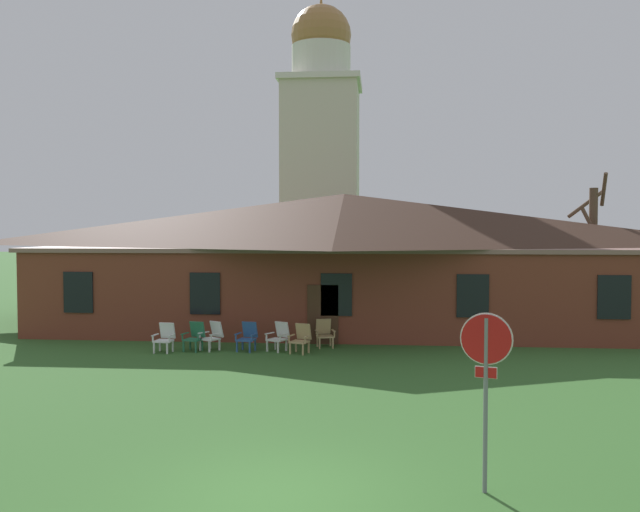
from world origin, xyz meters
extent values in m
plane|color=#336028|center=(0.00, 0.00, 0.00)|extent=(200.00, 200.00, 0.00)
cube|color=brown|center=(0.00, 18.44, 1.60)|extent=(23.57, 10.00, 3.20)
cube|color=#835E55|center=(0.00, 18.44, 3.28)|extent=(24.04, 10.20, 0.16)
pyramid|color=#382319|center=(0.00, 18.44, 4.45)|extent=(24.52, 10.40, 2.19)
cube|color=black|center=(-9.43, 13.41, 1.76)|extent=(1.10, 0.06, 1.50)
cube|color=black|center=(-4.71, 13.41, 1.76)|extent=(1.10, 0.06, 1.50)
cube|color=black|center=(0.00, 13.41, 1.76)|extent=(1.10, 0.06, 1.50)
cube|color=black|center=(4.71, 13.41, 1.76)|extent=(1.10, 0.06, 1.50)
cube|color=black|center=(9.43, 13.41, 1.76)|extent=(1.10, 0.06, 1.50)
cube|color=#422819|center=(-0.48, 13.41, 1.05)|extent=(1.10, 0.06, 2.10)
cube|color=beige|center=(-2.34, 33.49, 6.64)|extent=(4.80, 4.80, 13.28)
cube|color=silver|center=(-2.34, 33.49, 13.46)|extent=(5.18, 5.18, 0.36)
cylinder|color=silver|center=(-2.34, 33.49, 14.74)|extent=(3.80, 3.80, 2.20)
sphere|color=#9E6B38|center=(-2.34, 33.49, 16.52)|extent=(3.88, 3.88, 3.88)
cylinder|color=slate|center=(3.16, 0.49, 1.36)|extent=(0.07, 0.07, 2.72)
cylinder|color=white|center=(3.17, 0.51, 2.40)|extent=(0.78, 0.25, 0.81)
cylinder|color=#B71414|center=(3.16, 0.48, 2.40)|extent=(0.73, 0.24, 0.76)
cube|color=#B71414|center=(3.16, 0.49, 1.88)|extent=(0.31, 0.12, 0.16)
cube|color=white|center=(3.17, 0.51, 1.88)|extent=(0.33, 0.11, 0.18)
cube|color=white|center=(-5.36, 11.09, 0.18)|extent=(0.06, 0.06, 0.36)
cube|color=white|center=(-5.82, 11.15, 0.18)|extent=(0.06, 0.06, 0.36)
cube|color=white|center=(-5.31, 11.53, 0.18)|extent=(0.06, 0.06, 0.36)
cube|color=white|center=(-5.77, 11.59, 0.18)|extent=(0.06, 0.06, 0.36)
cube|color=white|center=(-5.56, 11.34, 0.39)|extent=(0.60, 0.58, 0.05)
cube|color=white|center=(-5.53, 11.65, 0.69)|extent=(0.53, 0.25, 0.54)
cube|color=white|center=(-5.28, 11.29, 0.58)|extent=(0.11, 0.47, 0.03)
cube|color=white|center=(-5.30, 11.13, 0.47)|extent=(0.04, 0.04, 0.22)
cube|color=white|center=(-5.86, 11.35, 0.58)|extent=(0.11, 0.47, 0.03)
cube|color=white|center=(-5.87, 11.19, 0.47)|extent=(0.04, 0.04, 0.22)
cube|color=#28704C|center=(-4.50, 11.42, 0.18)|extent=(0.06, 0.06, 0.36)
cube|color=#28704C|center=(-4.95, 11.52, 0.18)|extent=(0.06, 0.06, 0.36)
cube|color=#28704C|center=(-4.40, 11.85, 0.18)|extent=(0.06, 0.06, 0.36)
cube|color=#28704C|center=(-4.85, 11.95, 0.18)|extent=(0.06, 0.06, 0.36)
cube|color=#28704C|center=(-4.67, 11.69, 0.39)|extent=(0.65, 0.63, 0.05)
cube|color=#28704C|center=(-4.60, 11.99, 0.69)|extent=(0.54, 0.30, 0.54)
cube|color=#28704C|center=(-4.40, 11.60, 0.58)|extent=(0.17, 0.47, 0.03)
cube|color=#28704C|center=(-4.43, 11.44, 0.47)|extent=(0.05, 0.05, 0.22)
cube|color=#28704C|center=(-4.96, 11.73, 0.58)|extent=(0.17, 0.47, 0.03)
cube|color=#28704C|center=(-5.00, 11.58, 0.47)|extent=(0.05, 0.05, 0.22)
cube|color=white|center=(-4.08, 11.54, 0.18)|extent=(0.07, 0.07, 0.36)
cube|color=white|center=(-4.46, 11.80, 0.18)|extent=(0.07, 0.07, 0.36)
cube|color=white|center=(-3.83, 11.91, 0.18)|extent=(0.07, 0.07, 0.36)
cube|color=white|center=(-4.21, 12.17, 0.18)|extent=(0.07, 0.07, 0.36)
cube|color=white|center=(-4.15, 11.86, 0.39)|extent=(0.74, 0.73, 0.05)
cube|color=white|center=(-3.97, 12.11, 0.69)|extent=(0.53, 0.45, 0.54)
cube|color=white|center=(-3.92, 11.68, 0.58)|extent=(0.31, 0.42, 0.03)
cube|color=white|center=(-4.01, 11.54, 0.47)|extent=(0.06, 0.06, 0.22)
cube|color=white|center=(-4.40, 12.00, 0.58)|extent=(0.31, 0.42, 0.03)
cube|color=white|center=(-4.49, 11.87, 0.47)|extent=(0.06, 0.06, 0.22)
cube|color=#2D5693|center=(-2.73, 11.53, 0.18)|extent=(0.06, 0.06, 0.36)
cube|color=#2D5693|center=(-3.17, 11.64, 0.18)|extent=(0.06, 0.06, 0.36)
cube|color=#2D5693|center=(-2.63, 11.97, 0.18)|extent=(0.06, 0.06, 0.36)
cube|color=#2D5693|center=(-3.07, 12.07, 0.18)|extent=(0.06, 0.06, 0.36)
cube|color=#2D5693|center=(-2.90, 11.80, 0.39)|extent=(0.64, 0.63, 0.05)
cube|color=#2D5693|center=(-2.83, 12.10, 0.69)|extent=(0.54, 0.30, 0.54)
cube|color=#2D5693|center=(-2.62, 11.72, 0.58)|extent=(0.16, 0.47, 0.03)
cube|color=#2D5693|center=(-2.66, 11.56, 0.47)|extent=(0.05, 0.05, 0.22)
cube|color=#2D5693|center=(-3.19, 11.85, 0.58)|extent=(0.16, 0.47, 0.03)
cube|color=#2D5693|center=(-3.22, 11.69, 0.47)|extent=(0.05, 0.05, 0.22)
cube|color=silver|center=(-1.80, 11.62, 0.18)|extent=(0.07, 0.07, 0.36)
cube|color=silver|center=(-2.20, 11.84, 0.18)|extent=(0.07, 0.07, 0.36)
cube|color=silver|center=(-1.58, 12.00, 0.18)|extent=(0.07, 0.07, 0.36)
cube|color=silver|center=(-1.98, 12.23, 0.18)|extent=(0.07, 0.07, 0.36)
cube|color=silver|center=(-1.89, 11.92, 0.39)|extent=(0.72, 0.72, 0.05)
cube|color=silver|center=(-1.74, 12.19, 0.69)|extent=(0.54, 0.42, 0.54)
cube|color=silver|center=(-1.65, 11.76, 0.58)|extent=(0.28, 0.44, 0.03)
cube|color=silver|center=(-1.73, 11.62, 0.47)|extent=(0.05, 0.05, 0.22)
cube|color=silver|center=(-2.15, 12.05, 0.58)|extent=(0.28, 0.44, 0.03)
cube|color=silver|center=(-2.23, 11.90, 0.47)|extent=(0.05, 0.05, 0.22)
cube|color=tan|center=(-0.94, 11.30, 0.18)|extent=(0.06, 0.06, 0.36)
cube|color=tan|center=(-1.37, 11.44, 0.18)|extent=(0.06, 0.06, 0.36)
cube|color=tan|center=(-0.80, 11.72, 0.18)|extent=(0.06, 0.06, 0.36)
cube|color=tan|center=(-1.23, 11.86, 0.18)|extent=(0.06, 0.06, 0.36)
cube|color=tan|center=(-1.09, 11.58, 0.39)|extent=(0.68, 0.66, 0.05)
cube|color=tan|center=(-0.99, 11.87, 0.69)|extent=(0.55, 0.34, 0.54)
cube|color=tan|center=(-0.82, 11.47, 0.58)|extent=(0.20, 0.46, 0.03)
cube|color=tan|center=(-0.87, 11.31, 0.47)|extent=(0.05, 0.05, 0.22)
cube|color=tan|center=(-1.37, 11.65, 0.58)|extent=(0.20, 0.46, 0.03)
cube|color=tan|center=(-1.42, 11.50, 0.47)|extent=(0.05, 0.05, 0.22)
cube|color=tan|center=(-0.07, 12.60, 0.18)|extent=(0.06, 0.06, 0.36)
cube|color=tan|center=(-0.51, 12.48, 0.18)|extent=(0.06, 0.06, 0.36)
cube|color=tan|center=(-0.19, 13.03, 0.18)|extent=(0.06, 0.06, 0.36)
cube|color=tan|center=(-0.63, 12.90, 0.18)|extent=(0.06, 0.06, 0.36)
cube|color=tan|center=(-0.35, 12.75, 0.39)|extent=(0.66, 0.65, 0.05)
cube|color=tan|center=(-0.43, 13.05, 0.69)|extent=(0.55, 0.32, 0.54)
cube|color=tan|center=(-0.06, 12.81, 0.58)|extent=(0.18, 0.47, 0.03)
cube|color=tan|center=(-0.02, 12.66, 0.47)|extent=(0.05, 0.05, 0.22)
cube|color=tan|center=(-0.62, 12.66, 0.58)|extent=(0.18, 0.47, 0.03)
cube|color=tan|center=(-0.58, 12.50, 0.47)|extent=(0.05, 0.05, 0.22)
cylinder|color=brown|center=(10.72, 19.97, 2.92)|extent=(0.36, 0.36, 5.84)
cylinder|color=brown|center=(11.12, 19.92, 5.77)|extent=(0.29, 0.97, 1.42)
cylinder|color=brown|center=(11.36, 19.91, 3.58)|extent=(0.30, 1.40, 0.98)
cylinder|color=brown|center=(10.65, 20.76, 5.19)|extent=(1.68, 0.31, 1.31)
cylinder|color=brown|center=(10.60, 19.51, 3.98)|extent=(1.11, 0.42, 2.03)
cylinder|color=brown|center=(11.17, 19.88, 3.39)|extent=(0.35, 1.03, 0.76)
camera|label=1|loc=(1.54, -9.85, 4.10)|focal=37.40mm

